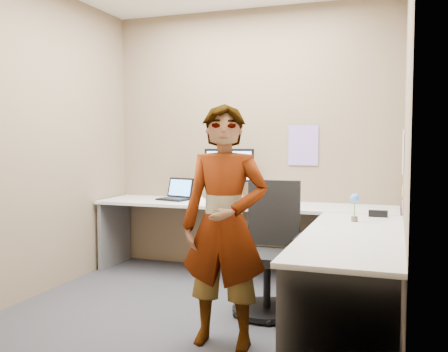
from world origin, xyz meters
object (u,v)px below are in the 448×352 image
at_px(office_chair, 269,260).
at_px(person, 225,226).
at_px(desk, 270,230).
at_px(monitor, 229,168).

bearing_deg(office_chair, person, -99.99).
relative_size(desk, office_chair, 2.95).
bearing_deg(monitor, desk, -60.27).
xyz_separation_m(office_chair, person, (-0.13, -0.70, 0.38)).
height_order(desk, monitor, monitor).
bearing_deg(desk, person, -92.70).
bearing_deg(person, desk, 84.36).
xyz_separation_m(desk, office_chair, (0.08, -0.34, -0.17)).
distance_m(office_chair, person, 0.80).
xyz_separation_m(monitor, office_chair, (0.67, -1.01, -0.66)).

